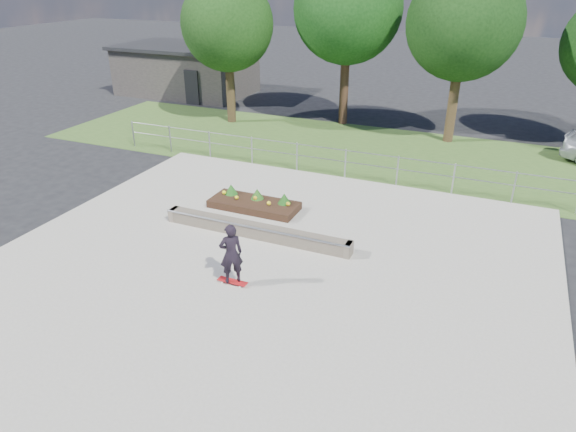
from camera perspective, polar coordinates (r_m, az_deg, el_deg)
name	(u,v)px	position (r m, az deg, el deg)	size (l,w,h in m)	color
ground	(259,274)	(13.76, -3.26, -6.49)	(120.00, 120.00, 0.00)	black
grass_verge	(369,152)	(23.19, 8.94, 7.06)	(30.00, 8.00, 0.02)	#345120
concrete_slab	(259,273)	(13.74, -3.26, -6.39)	(15.00, 15.00, 0.06)	gray
fence	(345,160)	(19.75, 6.41, 6.21)	(20.06, 0.06, 1.20)	#989BA0
building	(187,69)	(34.79, -11.21, 15.69)	(8.40, 5.40, 3.00)	#302C2A
tree_far_left	(227,25)	(26.99, -6.76, 20.36)	(4.55, 4.55, 7.15)	#322314
tree_mid_left	(348,9)	(26.59, 6.66, 21.91)	(5.25, 5.25, 8.25)	black
tree_mid_right	(464,23)	(24.55, 18.97, 19.59)	(4.90, 4.90, 7.70)	#382616
grind_ledge	(255,231)	(15.39, -3.64, -1.62)	(6.00, 0.44, 0.43)	brown
planter_bed	(255,203)	(17.28, -3.72, 1.50)	(3.00, 1.20, 0.61)	black
skateboarder	(231,254)	(12.87, -6.35, -4.21)	(0.80, 0.67, 1.69)	white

